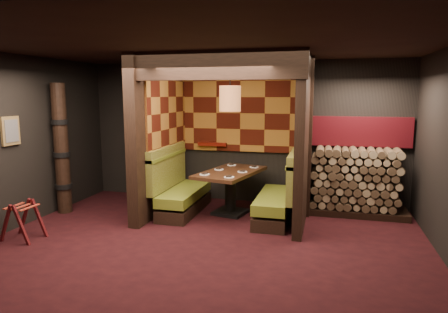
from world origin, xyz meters
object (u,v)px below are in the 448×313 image
booth_bench_left (179,191)px  booth_bench_right (280,198)px  luggage_rack (23,219)px  totem_column (61,150)px  firewood_stack (359,182)px  pendant_lamp (230,99)px  dining_table (231,184)px

booth_bench_left → booth_bench_right: bearing=0.0°
booth_bench_left → luggage_rack: bearing=-132.8°
booth_bench_left → totem_column: bearing=-165.2°
firewood_stack → luggage_rack: bearing=-152.3°
pendant_lamp → totem_column: (-3.05, -0.63, -0.94)m
dining_table → booth_bench_left: bearing=-172.2°
dining_table → totem_column: totem_column is taller
booth_bench_left → firewood_stack: firewood_stack is taller
totem_column → firewood_stack: size_ratio=1.39×
totem_column → firewood_stack: (5.33, 1.25, -0.57)m
luggage_rack → firewood_stack: (5.05, 2.64, 0.30)m
booth_bench_right → luggage_rack: booth_bench_right is taller
luggage_rack → dining_table: bearing=37.0°
dining_table → totem_column: (-3.05, -0.68, 0.61)m
booth_bench_right → totem_column: bearing=-172.1°
booth_bench_left → luggage_rack: (-1.80, -1.94, -0.09)m
dining_table → pendant_lamp: (0.00, -0.05, 1.55)m
dining_table → firewood_stack: 2.36m
dining_table → firewood_stack: (2.29, 0.57, 0.04)m
booth_bench_right → firewood_stack: 1.54m
booth_bench_left → pendant_lamp: 1.97m
firewood_stack → totem_column: bearing=-166.8°
luggage_rack → totem_column: size_ratio=0.26×
booth_bench_right → luggage_rack: (-3.69, -1.94, -0.09)m
luggage_rack → firewood_stack: 5.70m
pendant_lamp → firewood_stack: (2.29, 0.62, -1.51)m
pendant_lamp → luggage_rack: bearing=-143.7°
booth_bench_right → dining_table: (-0.93, 0.13, 0.17)m
booth_bench_right → pendant_lamp: 1.96m
totem_column → booth_bench_right: bearing=7.9°
dining_table → firewood_stack: bearing=14.0°
firewood_stack → booth_bench_right: bearing=-152.7°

